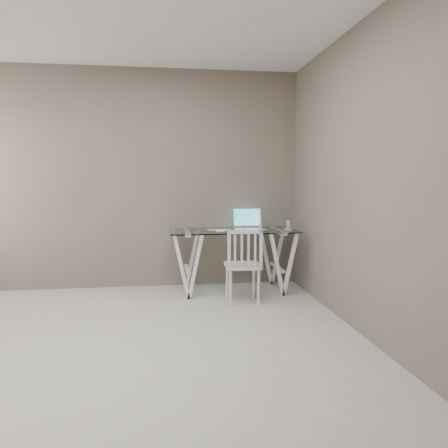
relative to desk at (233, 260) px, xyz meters
The scene contains 7 objects.
room 2.56m from the desk, 123.01° to the right, with size 4.50×4.52×2.71m.
desk is the anchor object (origin of this frame).
chair 0.53m from the desk, 86.38° to the right, with size 0.39×0.39×0.83m.
laptop 0.47m from the desk, 20.03° to the left, with size 0.37×0.32×0.26m.
keyboard 0.41m from the desk, behind, with size 0.27×0.11×0.01m, color silver.
mouse 0.48m from the desk, 127.43° to the right, with size 0.11×0.07×0.04m, color white.
phone_dock 0.78m from the desk, ahead, with size 0.07×0.07×0.12m.
Camera 1 is at (0.31, -3.26, 1.34)m, focal length 35.00 mm.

